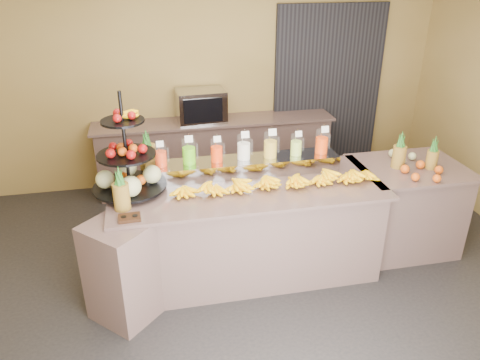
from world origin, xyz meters
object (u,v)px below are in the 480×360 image
object	(u,v)px
pitcher_tray	(244,166)
oven_warmer	(201,106)
right_fruit_pile	(418,165)
condiment_caddy	(130,218)
banana_heap	(280,179)
fruit_stand	(133,167)

from	to	relation	value
pitcher_tray	oven_warmer	distance (m)	1.69
right_fruit_pile	oven_warmer	size ratio (longest dim) A/B	0.71
condiment_caddy	right_fruit_pile	xyz separation A→B (m)	(2.75, 0.36, 0.06)
condiment_caddy	right_fruit_pile	world-z (taller)	right_fruit_pile
banana_heap	right_fruit_pile	bearing A→B (deg)	1.13
condiment_caddy	oven_warmer	distance (m)	2.51
right_fruit_pile	banana_heap	bearing A→B (deg)	-178.87
pitcher_tray	oven_warmer	size ratio (longest dim) A/B	3.08
pitcher_tray	banana_heap	world-z (taller)	banana_heap
fruit_stand	condiment_caddy	world-z (taller)	fruit_stand
oven_warmer	pitcher_tray	bearing A→B (deg)	-86.78
fruit_stand	condiment_caddy	distance (m)	0.55
oven_warmer	condiment_caddy	bearing A→B (deg)	-114.10
banana_heap	fruit_stand	world-z (taller)	fruit_stand
fruit_stand	banana_heap	bearing A→B (deg)	-13.53
pitcher_tray	banana_heap	xyz separation A→B (m)	(0.26, -0.34, -0.00)
banana_heap	fruit_stand	xyz separation A→B (m)	(-1.29, 0.17, 0.16)
fruit_stand	condiment_caddy	bearing A→B (deg)	-101.82
banana_heap	fruit_stand	bearing A→B (deg)	172.68
right_fruit_pile	fruit_stand	bearing A→B (deg)	177.06
right_fruit_pile	oven_warmer	distance (m)	2.72
fruit_stand	condiment_caddy	xyz separation A→B (m)	(-0.05, -0.50, -0.22)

